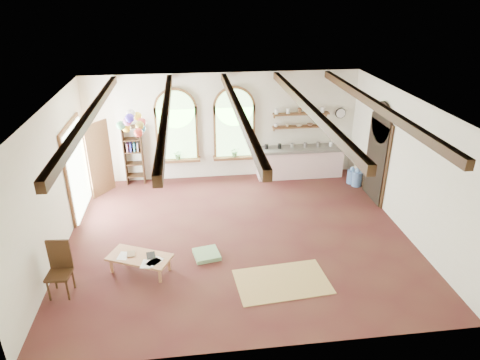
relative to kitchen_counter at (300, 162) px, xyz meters
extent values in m
plane|color=#522B21|center=(-2.30, -3.20, -0.48)|extent=(8.00, 8.00, 0.00)
cube|color=brown|center=(-3.70, 0.24, 0.97)|extent=(1.24, 0.08, 1.64)
cylinder|color=brown|center=(-3.70, 0.24, 1.72)|extent=(1.24, 0.08, 1.24)
cube|color=#8CC777|center=(-3.70, 0.20, 0.97)|extent=(1.10, 0.04, 1.50)
cube|color=brown|center=(-3.70, 0.15, 0.18)|extent=(1.30, 0.28, 0.08)
cube|color=brown|center=(-2.00, 0.24, 0.97)|extent=(1.24, 0.08, 1.64)
cylinder|color=brown|center=(-2.00, 0.24, 1.72)|extent=(1.24, 0.08, 1.24)
cube|color=#8CC777|center=(-2.00, 0.20, 0.97)|extent=(1.10, 0.04, 1.50)
cube|color=brown|center=(-2.00, 0.15, 0.18)|extent=(1.30, 0.28, 0.08)
cube|color=brown|center=(-6.25, -1.40, 0.67)|extent=(0.10, 1.90, 2.50)
cube|color=black|center=(1.65, -1.70, 0.62)|extent=(0.10, 1.30, 2.40)
cube|color=white|center=(0.00, 0.00, -0.05)|extent=(2.60, 0.55, 0.86)
cube|color=gray|center=(0.00, 0.00, 0.42)|extent=(2.68, 0.62, 0.08)
cube|color=brown|center=(0.00, 0.18, 1.07)|extent=(1.70, 0.24, 0.04)
cube|color=brown|center=(0.00, 0.18, 1.47)|extent=(1.70, 0.24, 0.04)
cylinder|color=black|center=(1.25, 0.25, 1.42)|extent=(0.32, 0.04, 0.32)
cube|color=#381F12|center=(-5.25, 0.12, 0.42)|extent=(0.03, 0.32, 1.80)
cube|color=#381F12|center=(-4.75, 0.12, 0.42)|extent=(0.03, 0.32, 1.80)
cube|color=tan|center=(-4.50, -4.32, -0.13)|extent=(1.43, 1.07, 0.05)
cube|color=tan|center=(-5.09, -4.28, -0.31)|extent=(0.06, 0.06, 0.33)
cube|color=tan|center=(-4.08, -4.74, -0.31)|extent=(0.06, 0.06, 0.33)
cube|color=tan|center=(-4.92, -3.90, -0.31)|extent=(0.06, 0.06, 0.33)
cube|color=tan|center=(-3.91, -4.35, -0.31)|extent=(0.06, 0.06, 0.33)
cube|color=#381F12|center=(-5.95, -4.87, -0.02)|extent=(0.47, 0.47, 0.05)
cube|color=#381F12|center=(-5.93, -4.67, 0.31)|extent=(0.44, 0.07, 0.65)
cube|color=tan|center=(-1.62, -5.04, -0.47)|extent=(1.95, 1.30, 0.02)
cube|color=#759D6C|center=(-3.10, -3.96, -0.43)|extent=(0.63, 0.63, 0.09)
cylinder|color=#5981BF|center=(1.43, -0.70, -0.27)|extent=(0.27, 0.27, 0.41)
sphere|color=#5981BF|center=(1.43, -0.70, -0.02)|extent=(0.14, 0.14, 0.14)
cylinder|color=#5981BF|center=(1.52, -0.90, -0.25)|extent=(0.30, 0.30, 0.44)
sphere|color=#5981BF|center=(1.52, -0.90, 0.02)|extent=(0.16, 0.16, 0.16)
cylinder|color=silver|center=(-4.70, -1.37, 2.30)|extent=(0.01, 0.01, 0.85)
sphere|color=teal|center=(-4.53, -1.36, 1.69)|extent=(0.22, 0.22, 0.22)
sphere|color=#E24B4C|center=(-4.52, -1.21, 1.81)|extent=(0.22, 0.22, 0.22)
sphere|color=yellow|center=(-4.63, -1.06, 1.93)|extent=(0.22, 0.22, 0.22)
sphere|color=silver|center=(-4.77, -1.22, 2.05)|extent=(0.22, 0.22, 0.22)
sphere|color=yellow|center=(-4.91, -1.25, 1.69)|extent=(0.22, 0.22, 0.22)
sphere|color=#54C479|center=(-5.02, -1.40, 1.81)|extent=(0.22, 0.22, 0.22)
sphere|color=#BC589B|center=(-4.83, -1.48, 1.93)|extent=(0.22, 0.22, 0.22)
sphere|color=#5236E7|center=(-4.75, -1.61, 2.05)|extent=(0.22, 0.22, 0.22)
sphere|color=#DF3D31|center=(-4.57, -1.66, 1.69)|extent=(0.22, 0.22, 0.22)
sphere|color=gold|center=(-4.56, -1.46, 1.81)|extent=(0.22, 0.22, 0.22)
imported|color=olive|center=(-4.76, -4.23, -0.10)|extent=(0.17, 0.24, 0.02)
cube|color=black|center=(-4.26, -4.32, -0.10)|extent=(0.21, 0.28, 0.01)
imported|color=#598C4C|center=(-3.70, 0.12, 0.37)|extent=(0.27, 0.23, 0.30)
imported|color=#598C4C|center=(-2.00, 0.12, 0.37)|extent=(0.27, 0.23, 0.30)
imported|color=white|center=(-0.75, 0.18, 1.14)|extent=(0.12, 0.10, 0.10)
imported|color=beige|center=(-0.40, 0.18, 1.14)|extent=(0.10, 0.10, 0.09)
imported|color=beige|center=(-0.05, 0.18, 1.12)|extent=(0.22, 0.22, 0.05)
imported|color=#8C664C|center=(0.30, 0.18, 1.12)|extent=(0.20, 0.20, 0.06)
imported|color=slate|center=(0.65, 0.18, 1.19)|extent=(0.18, 0.18, 0.19)
camera|label=1|loc=(-3.34, -11.86, 5.07)|focal=32.00mm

